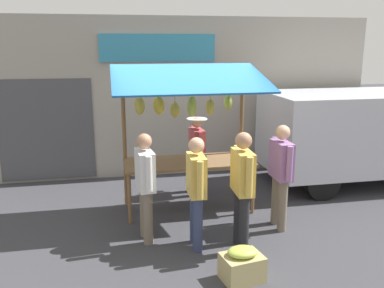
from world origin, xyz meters
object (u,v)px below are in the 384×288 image
Objects in this scene: vendor_with_sunhat at (197,150)px; shopper_in_grey_tee at (281,169)px; shopper_with_ponytail at (196,185)px; market_stall at (187,122)px; parked_van at (365,129)px; produce_crate_near at (242,265)px; shopper_with_shopping_bag at (145,180)px; shopper_in_striped_shirt at (242,182)px.

shopper_in_grey_tee is (-0.95, 1.75, 0.08)m from vendor_with_sunhat.
market_stall is at bearing -3.10° from shopper_with_ponytail.
market_stall is 0.57× the size of parked_van.
shopper_in_grey_tee is 3.00× the size of produce_crate_near.
shopper_in_grey_tee reaches higher than shopper_with_shopping_bag.
shopper_with_shopping_bag is (1.14, 1.78, 0.06)m from vendor_with_sunhat.
shopper_in_grey_tee is at bearing -94.82° from shopper_with_shopping_bag.
shopper_with_ponytail is at bearing -14.79° from vendor_with_sunhat.
shopper_with_ponytail is 0.97× the size of shopper_in_grey_tee.
shopper_in_striped_shirt is (-0.15, 2.29, 0.11)m from vendor_with_sunhat.
market_stall reaches higher than shopper_in_grey_tee.
shopper_with_shopping_bag is (0.67, -0.35, 0.00)m from shopper_with_ponytail.
shopper_with_shopping_bag is at bearing 21.45° from parked_van.
market_stall is at bearing -42.80° from shopper_with_shopping_bag.
shopper_with_shopping_bag is at bearing 70.34° from shopper_in_striped_shirt.
market_stall reaches higher than shopper_with_ponytail.
produce_crate_near is (3.64, 3.14, -0.92)m from parked_van.
market_stall is at bearing -27.11° from vendor_with_sunhat.
shopper_with_ponytail is at bearing 77.88° from shopper_in_striped_shirt.
market_stall is at bearing 11.15° from parked_van.
vendor_with_sunhat is 2.74× the size of produce_crate_near.
parked_van is (-4.70, -1.83, 0.19)m from shopper_with_shopping_bag.
produce_crate_near is (-1.05, 1.31, -0.73)m from shopper_with_shopping_bag.
parked_van is (-2.61, -1.80, 0.17)m from shopper_in_grey_tee.
market_stall is 1.75m from shopper_in_grey_tee.
shopper_with_ponytail is 0.76m from shopper_with_shopping_bag.
shopper_in_grey_tee reaches higher than shopper_with_ponytail.
shopper_in_grey_tee is 0.98× the size of shopper_in_striped_shirt.
market_stall is 1.49m from shopper_with_shopping_bag.
market_stall reaches higher than shopper_with_shopping_bag.
parked_van reaches higher than shopper_with_ponytail.
market_stall is 3.98m from parked_van.
shopper_in_striped_shirt is at bearing 124.60° from shopper_in_grey_tee.
shopper_in_grey_tee reaches higher than vendor_with_sunhat.
produce_crate_near is (1.04, 1.34, -0.76)m from shopper_in_grey_tee.
vendor_with_sunhat is at bearing -38.18° from shopper_with_shopping_bag.
parked_van reaches higher than vendor_with_sunhat.
shopper_in_striped_shirt is at bearing -106.64° from produce_crate_near.
shopper_in_striped_shirt is (0.80, 0.54, 0.03)m from shopper_in_grey_tee.
shopper_with_shopping_bag reaches higher than shopper_with_ponytail.
shopper_in_grey_tee is 1.02× the size of shopper_with_shopping_bag.
vendor_with_sunhat is 2.30m from shopper_in_striped_shirt.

